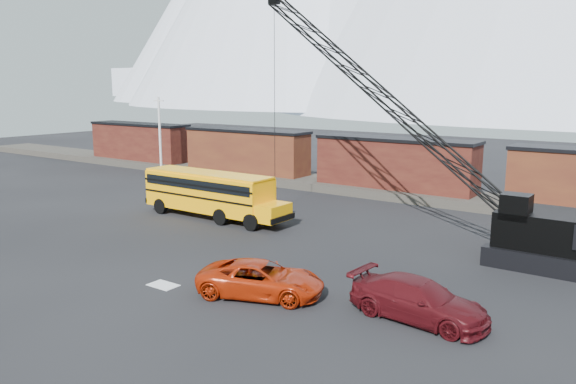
% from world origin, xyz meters
% --- Properties ---
extents(ground, '(160.00, 160.00, 0.00)m').
position_xyz_m(ground, '(0.00, 0.00, 0.00)').
color(ground, black).
rests_on(ground, ground).
extents(gravel_berm, '(120.00, 5.00, 0.70)m').
position_xyz_m(gravel_berm, '(0.00, 22.00, 0.35)').
color(gravel_berm, '#454038').
rests_on(gravel_berm, ground).
extents(boxcar_west_far, '(13.70, 3.10, 4.17)m').
position_xyz_m(boxcar_west_far, '(-32.00, 22.00, 2.76)').
color(boxcar_west_far, '#552317').
rests_on(boxcar_west_far, gravel_berm).
extents(boxcar_west_near, '(13.70, 3.10, 4.17)m').
position_xyz_m(boxcar_west_near, '(-16.00, 22.00, 2.76)').
color(boxcar_west_near, '#481D14').
rests_on(boxcar_west_near, gravel_berm).
extents(boxcar_mid, '(13.70, 3.10, 4.17)m').
position_xyz_m(boxcar_mid, '(0.00, 22.00, 2.76)').
color(boxcar_mid, '#552317').
rests_on(boxcar_mid, gravel_berm).
extents(utility_pole, '(1.40, 0.24, 8.00)m').
position_xyz_m(utility_pole, '(-24.00, 18.00, 4.15)').
color(utility_pole, silver).
rests_on(utility_pole, ground).
extents(snow_patch, '(1.40, 0.90, 0.02)m').
position_xyz_m(snow_patch, '(0.50, -4.00, 0.01)').
color(snow_patch, silver).
rests_on(snow_patch, ground).
extents(school_bus, '(11.65, 2.65, 3.19)m').
position_xyz_m(school_bus, '(-6.92, 7.25, 1.79)').
color(school_bus, '#FFA505').
rests_on(school_bus, ground).
extents(red_pickup, '(6.07, 4.34, 1.54)m').
position_xyz_m(red_pickup, '(5.01, -2.39, 0.77)').
color(red_pickup, '#AD2508').
rests_on(red_pickup, ground).
extents(maroon_suv, '(5.76, 2.71, 1.63)m').
position_xyz_m(maroon_suv, '(11.63, -0.80, 0.81)').
color(maroon_suv, '#460C11').
rests_on(maroon_suv, ground).
extents(crawler_crane, '(21.80, 4.20, 15.31)m').
position_xyz_m(crawler_crane, '(4.88, 10.37, 8.06)').
color(crawler_crane, black).
rests_on(crawler_crane, ground).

